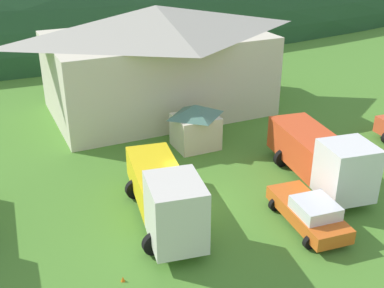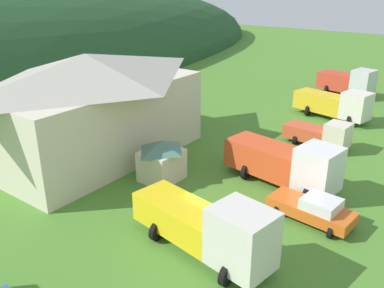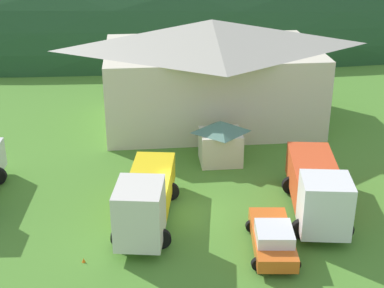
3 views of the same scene
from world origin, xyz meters
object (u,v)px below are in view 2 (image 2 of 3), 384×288
Objects in this scene: heavy_rig_white at (286,162)px; heavy_rig_striped at (336,104)px; depot_building at (89,104)px; light_truck_cream at (321,134)px; play_shed_cream at (162,160)px; tow_truck_silver at (349,82)px; service_pickup_orange at (313,209)px; flatbed_truck_yellow at (210,227)px.

heavy_rig_striped is at bearing 105.94° from heavy_rig_white.
light_truck_cream is at bearing -49.51° from depot_building.
heavy_rig_striped is (20.96, -5.37, 0.09)m from play_shed_cream.
play_shed_cream is 0.43× the size of tow_truck_silver.
play_shed_cream is at bearing -92.83° from heavy_rig_striped.
tow_truck_silver is at bearing 111.44° from heavy_rig_striped.
depot_building is 18.71m from service_pickup_orange.
flatbed_truck_yellow is at bearing -109.53° from service_pickup_orange.
flatbed_truck_yellow is 1.24× the size of tow_truck_silver.
play_shed_cream is 0.37× the size of heavy_rig_striped.
tow_truck_silver is 1.35× the size of service_pickup_orange.
heavy_rig_white reaches higher than tow_truck_silver.
depot_building reaches higher than heavy_rig_white.
depot_building is 15.86m from heavy_rig_white.
flatbed_truck_yellow is 1.67× the size of service_pickup_orange.
depot_building is 3.36× the size of service_pickup_orange.
flatbed_truck_yellow is at bearing -83.15° from light_truck_cream.
flatbed_truck_yellow reaches higher than service_pickup_orange.
play_shed_cream is 0.36× the size of heavy_rig_white.
tow_truck_silver is at bearing 109.42° from service_pickup_orange.
tow_truck_silver is at bearing 104.79° from light_truck_cream.
flatbed_truck_yellow is (-5.24, -7.68, 0.20)m from play_shed_cream.
heavy_rig_white is at bearing -81.82° from light_truck_cream.
play_shed_cream is 10.80m from service_pickup_orange.
play_shed_cream is 14.55m from light_truck_cream.
heavy_rig_striped is 1.14× the size of tow_truck_silver.
light_truck_cream reaches higher than service_pickup_orange.
heavy_rig_white is 4.69m from service_pickup_orange.
heavy_rig_striped is (8.17, 1.56, 0.46)m from light_truck_cream.
play_shed_cream reaches higher than service_pickup_orange.
flatbed_truck_yellow is 26.30m from heavy_rig_striped.
service_pickup_orange is at bearing -63.37° from heavy_rig_striped.
depot_building is 3.12× the size of light_truck_cream.
depot_building is 16.51m from flatbed_truck_yellow.
flatbed_truck_yellow is 9.61m from heavy_rig_white.
depot_building reaches higher than play_shed_cream.
depot_building is at bearing -156.34° from heavy_rig_white.
heavy_rig_white is at bearing -71.22° from heavy_rig_striped.
play_shed_cream is 0.34× the size of flatbed_truck_yellow.
service_pickup_orange is (6.35, -3.04, -0.91)m from flatbed_truck_yellow.
depot_building is 2.18× the size of heavy_rig_striped.
heavy_rig_white is 1.20× the size of tow_truck_silver.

